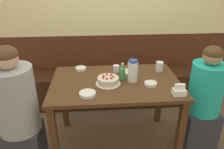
% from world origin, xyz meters
% --- Properties ---
extents(ground_plane, '(12.00, 12.00, 0.00)m').
position_xyz_m(ground_plane, '(0.00, 0.00, 0.00)').
color(ground_plane, brown).
extents(back_wall, '(4.80, 0.04, 2.50)m').
position_xyz_m(back_wall, '(0.00, 1.05, 1.25)').
color(back_wall, '#4C2314').
rests_on(back_wall, ground_plane).
extents(bench_seat, '(2.33, 0.38, 0.48)m').
position_xyz_m(bench_seat, '(0.00, 0.83, 0.24)').
color(bench_seat, '#381E11').
rests_on(bench_seat, ground_plane).
extents(dining_table, '(1.26, 0.81, 0.78)m').
position_xyz_m(dining_table, '(0.00, 0.00, 0.67)').
color(dining_table, '#4C2D19').
rests_on(dining_table, ground_plane).
extents(birthday_cake, '(0.24, 0.24, 0.09)m').
position_xyz_m(birthday_cake, '(-0.08, -0.05, 0.81)').
color(birthday_cake, white).
rests_on(birthday_cake, dining_table).
extents(water_pitcher, '(0.10, 0.10, 0.22)m').
position_xyz_m(water_pitcher, '(0.17, -0.01, 0.88)').
color(water_pitcher, white).
rests_on(water_pitcher, dining_table).
extents(soju_bottle, '(0.06, 0.06, 0.17)m').
position_xyz_m(soju_bottle, '(0.07, 0.03, 0.86)').
color(soju_bottle, '#388E4C').
rests_on(soju_bottle, dining_table).
extents(napkin_holder, '(0.11, 0.08, 0.11)m').
position_xyz_m(napkin_holder, '(0.53, -0.31, 0.82)').
color(napkin_holder, white).
rests_on(napkin_holder, dining_table).
extents(bowl_soup_white, '(0.12, 0.12, 0.03)m').
position_xyz_m(bowl_soup_white, '(0.32, -0.12, 0.79)').
color(bowl_soup_white, white).
rests_on(bowl_soup_white, dining_table).
extents(bowl_rice_small, '(0.12, 0.12, 0.03)m').
position_xyz_m(bowl_rice_small, '(-0.36, 0.30, 0.79)').
color(bowl_rice_small, white).
rests_on(bowl_rice_small, dining_table).
extents(bowl_side_dish, '(0.15, 0.15, 0.04)m').
position_xyz_m(bowl_side_dish, '(0.13, 0.15, 0.80)').
color(bowl_side_dish, white).
rests_on(bowl_side_dish, dining_table).
extents(bowl_sauce_shallow, '(0.15, 0.15, 0.03)m').
position_xyz_m(bowl_sauce_shallow, '(-0.27, -0.26, 0.79)').
color(bowl_sauce_shallow, white).
rests_on(bowl_sauce_shallow, dining_table).
extents(glass_water_tall, '(0.08, 0.08, 0.10)m').
position_xyz_m(glass_water_tall, '(0.50, 0.21, 0.83)').
color(glass_water_tall, silver).
rests_on(glass_water_tall, dining_table).
extents(glass_tumbler_short, '(0.06, 0.06, 0.08)m').
position_xyz_m(glass_tumbler_short, '(0.03, 0.22, 0.82)').
color(glass_tumbler_short, silver).
rests_on(glass_tumbler_short, dining_table).
extents(person_teal_shirt, '(0.34, 0.33, 1.15)m').
position_xyz_m(person_teal_shirt, '(0.89, -0.10, 0.54)').
color(person_teal_shirt, '#33333D').
rests_on(person_teal_shirt, ground_plane).
extents(person_pale_blue_shirt, '(0.36, 0.36, 1.24)m').
position_xyz_m(person_pale_blue_shirt, '(-0.89, -0.24, 0.61)').
color(person_pale_blue_shirt, '#33333D').
rests_on(person_pale_blue_shirt, ground_plane).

